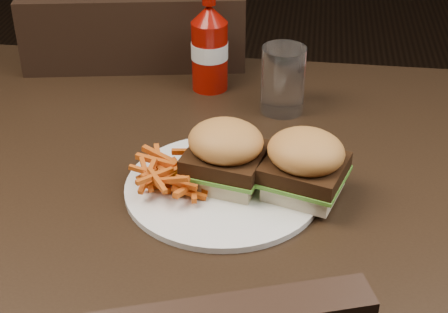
# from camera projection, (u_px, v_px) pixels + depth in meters

# --- Properties ---
(dining_table) EXTENTS (1.20, 0.80, 0.04)m
(dining_table) POSITION_uv_depth(u_px,v_px,m) (224.00, 182.00, 1.01)
(dining_table) COLOR black
(dining_table) RESTS_ON ground
(chair_far) EXTENTS (0.50, 0.50, 0.04)m
(chair_far) POSITION_uv_depth(u_px,v_px,m) (150.00, 160.00, 1.62)
(chair_far) COLOR black
(chair_far) RESTS_ON ground
(plate) EXTENTS (0.27, 0.27, 0.01)m
(plate) POSITION_uv_depth(u_px,v_px,m) (223.00, 188.00, 0.95)
(plate) COLOR white
(plate) RESTS_ON dining_table
(sandwich_half_a) EXTENTS (0.11, 0.10, 0.02)m
(sandwich_half_a) POSITION_uv_depth(u_px,v_px,m) (226.00, 175.00, 0.95)
(sandwich_half_a) COLOR beige
(sandwich_half_a) RESTS_ON plate
(sandwich_half_b) EXTENTS (0.11, 0.11, 0.02)m
(sandwich_half_b) POSITION_uv_depth(u_px,v_px,m) (303.00, 185.00, 0.93)
(sandwich_half_b) COLOR beige
(sandwich_half_b) RESTS_ON plate
(fries_pile) EXTENTS (0.11, 0.11, 0.04)m
(fries_pile) POSITION_uv_depth(u_px,v_px,m) (178.00, 171.00, 0.94)
(fries_pile) COLOR red
(fries_pile) RESTS_ON plate
(ketchup_bottle) EXTENTS (0.08, 0.08, 0.13)m
(ketchup_bottle) POSITION_uv_depth(u_px,v_px,m) (210.00, 57.00, 1.20)
(ketchup_bottle) COLOR #870C04
(ketchup_bottle) RESTS_ON dining_table
(tumbler) EXTENTS (0.08, 0.08, 0.11)m
(tumbler) POSITION_uv_depth(u_px,v_px,m) (283.00, 80.00, 1.13)
(tumbler) COLOR white
(tumbler) RESTS_ON dining_table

